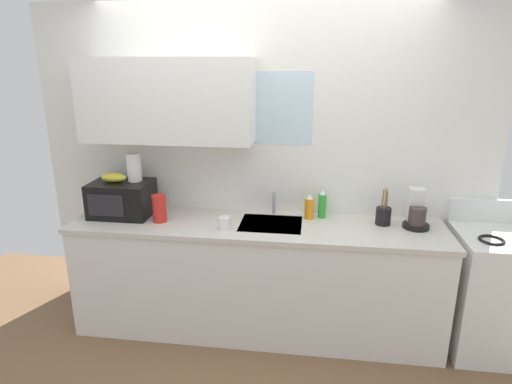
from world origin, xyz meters
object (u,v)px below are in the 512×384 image
Objects in this scene: stove_range at (494,292)px; dish_soap_bottle_orange at (309,207)px; coffee_maker at (416,213)px; cereal_canister at (159,208)px; microwave at (122,199)px; utensil_crock at (383,215)px; paper_towel_roll at (134,167)px; dish_soap_bottle_green at (322,205)px; mug_white at (225,223)px; banana_bunch at (114,178)px.

dish_soap_bottle_orange is (-1.36, 0.17, 0.53)m from stove_range.
cereal_canister is (-1.90, -0.16, -0.00)m from coffee_maker.
coffee_maker is at bearing 1.53° from microwave.
stove_range is 0.97m from utensil_crock.
cereal_canister is at bearing -174.20° from utensil_crock.
paper_towel_roll is 1.49m from dish_soap_bottle_green.
stove_range is 5.17× the size of cereal_canister.
utensil_crock is at bearing -11.07° from dish_soap_bottle_green.
stove_range is at bearing -0.91° from microwave.
utensil_crock reaches higher than cereal_canister.
cereal_canister is (-1.12, -0.22, 0.01)m from dish_soap_bottle_orange.
paper_towel_roll reaches higher than coffee_maker.
paper_towel_roll is 2.32× the size of mug_white.
coffee_maker is 2.95× the size of mug_white.
banana_bunch is 0.71× the size of coffee_maker.
dish_soap_bottle_green reaches higher than mug_white.
dish_soap_bottle_orange is 0.95× the size of cereal_canister.
stove_range is 2.35× the size of microwave.
stove_range is at bearing -0.93° from banana_bunch.
paper_towel_roll reaches higher than dish_soap_bottle_green.
stove_range is 2.97m from banana_bunch.
utensil_crock is at bearing 12.73° from mug_white.
paper_towel_roll reaches higher than cereal_canister.
coffee_maker is at bearing -8.33° from dish_soap_bottle_green.
dish_soap_bottle_green is (1.46, 0.11, -0.27)m from paper_towel_roll.
banana_bunch is at bearing -175.47° from dish_soap_bottle_orange.
coffee_maker reaches higher than mug_white.
microwave reaches higher than dish_soap_bottle_orange.
banana_bunch is (-0.05, 0.00, 0.17)m from microwave.
paper_towel_roll is (-2.72, 0.10, 0.82)m from stove_range.
dish_soap_bottle_green is at bearing 11.93° from cereal_canister.
microwave is at bearing -175.25° from dish_soap_bottle_orange.
mug_white is at bearing -11.78° from banana_bunch.
paper_towel_roll is at bearing 162.50° from mug_white.
dish_soap_bottle_orange is (1.36, 0.07, -0.29)m from paper_towel_roll.
paper_towel_roll is 0.39m from cereal_canister.
mug_white is (-1.96, -0.14, 0.49)m from stove_range.
paper_towel_roll is at bearing 27.17° from microwave.
dish_soap_bottle_orange is at bearing -158.95° from dish_soap_bottle_green.
coffee_maker is 1.25× the size of dish_soap_bottle_green.
dish_soap_bottle_green is (1.61, 0.16, -0.20)m from banana_bunch.
banana_bunch is (-2.87, 0.05, 0.75)m from stove_range.
cereal_canister is (0.34, -0.10, -0.03)m from microwave.
dish_soap_bottle_orange is at bearing 175.49° from coffee_maker.
utensil_crock is (0.55, -0.05, -0.02)m from dish_soap_bottle_orange.
stove_range is 1.47m from dish_soap_bottle_orange.
stove_range is 2.54m from cereal_canister.
dish_soap_bottle_green reaches higher than stove_range.
banana_bunch is at bearing -161.57° from paper_towel_roll.
banana_bunch is 2.11× the size of mug_white.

